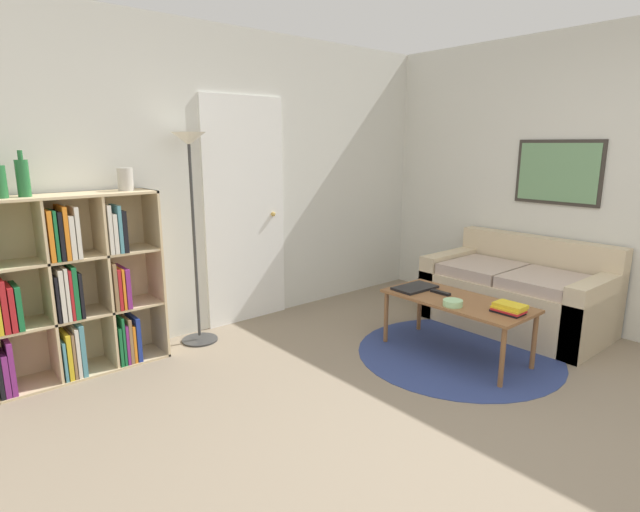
# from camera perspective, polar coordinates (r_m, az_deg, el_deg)

# --- Properties ---
(ground_plane) EXTENTS (14.00, 14.00, 0.00)m
(ground_plane) POSITION_cam_1_polar(r_m,az_deg,el_deg) (3.02, 21.61, -20.95)
(ground_plane) COLOR gray
(wall_back) EXTENTS (7.58, 0.11, 2.60)m
(wall_back) POSITION_cam_1_polar(r_m,az_deg,el_deg) (4.55, -9.99, 8.23)
(wall_back) COLOR silver
(wall_back) RESTS_ON ground_plane
(wall_right) EXTENTS (0.08, 5.79, 2.60)m
(wall_right) POSITION_cam_1_polar(r_m,az_deg,el_deg) (5.24, 21.51, 8.25)
(wall_right) COLOR silver
(wall_right) RESTS_ON ground_plane
(rug) EXTENTS (1.58, 1.58, 0.01)m
(rug) POSITION_cam_1_polar(r_m,az_deg,el_deg) (4.18, 15.50, -10.66)
(rug) COLOR navy
(rug) RESTS_ON ground_plane
(bookshelf) EXTENTS (1.16, 0.34, 1.29)m
(bookshelf) POSITION_cam_1_polar(r_m,az_deg,el_deg) (3.93, -26.64, -3.52)
(bookshelf) COLOR beige
(bookshelf) RESTS_ON ground_plane
(floor_lamp) EXTENTS (0.30, 0.30, 1.72)m
(floor_lamp) POSITION_cam_1_polar(r_m,az_deg,el_deg) (4.10, -14.54, 8.39)
(floor_lamp) COLOR #333333
(floor_lamp) RESTS_ON ground_plane
(couch) EXTENTS (0.86, 1.51, 0.79)m
(couch) POSITION_cam_1_polar(r_m,az_deg,el_deg) (4.89, 21.73, -4.14)
(couch) COLOR #CCB793
(couch) RESTS_ON ground_plane
(coffee_table) EXTENTS (0.52, 1.14, 0.46)m
(coffee_table) POSITION_cam_1_polar(r_m,az_deg,el_deg) (4.02, 15.36, -5.38)
(coffee_table) COLOR brown
(coffee_table) RESTS_ON ground_plane
(laptop) EXTENTS (0.37, 0.23, 0.02)m
(laptop) POSITION_cam_1_polar(r_m,az_deg,el_deg) (4.20, 10.80, -3.58)
(laptop) COLOR black
(laptop) RESTS_ON coffee_table
(bowl) EXTENTS (0.14, 0.14, 0.05)m
(bowl) POSITION_cam_1_polar(r_m,az_deg,el_deg) (3.82, 14.94, -5.21)
(bowl) COLOR #9ED193
(bowl) RESTS_ON coffee_table
(book_stack_on_table) EXTENTS (0.16, 0.22, 0.07)m
(book_stack_on_table) POSITION_cam_1_polar(r_m,az_deg,el_deg) (3.79, 20.79, -5.62)
(book_stack_on_table) COLOR black
(book_stack_on_table) RESTS_ON coffee_table
(remote) EXTENTS (0.05, 0.17, 0.02)m
(remote) POSITION_cam_1_polar(r_m,az_deg,el_deg) (4.11, 13.60, -4.08)
(remote) COLOR black
(remote) RESTS_ON coffee_table
(bottle_right) EXTENTS (0.08, 0.08, 0.29)m
(bottle_right) POSITION_cam_1_polar(r_m,az_deg,el_deg) (3.75, -30.83, 7.71)
(bottle_right) COLOR #236633
(bottle_right) RESTS_ON bookshelf
(vase_on_shelf) EXTENTS (0.11, 0.11, 0.16)m
(vase_on_shelf) POSITION_cam_1_polar(r_m,az_deg,el_deg) (3.93, -21.35, 8.16)
(vase_on_shelf) COLOR #B7B2A8
(vase_on_shelf) RESTS_ON bookshelf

